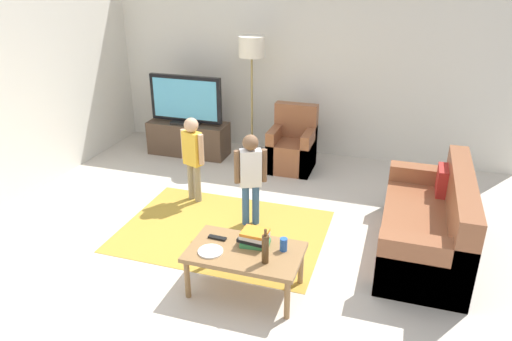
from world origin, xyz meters
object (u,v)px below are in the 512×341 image
at_px(tv, 186,100).
at_px(book_stack, 254,238).
at_px(child_center, 251,172).
at_px(armchair, 293,148).
at_px(floor_lamp, 252,54).
at_px(plate, 210,251).
at_px(bottle, 265,249).
at_px(tv_stand, 189,139).
at_px(child_near_tv, 193,152).
at_px(couch, 432,227).
at_px(coffee_table, 245,255).
at_px(soda_can, 284,244).
at_px(tv_remote, 217,238).

height_order(tv, book_stack, tv).
bearing_deg(child_center, armchair, 87.92).
relative_size(floor_lamp, plate, 8.09).
bearing_deg(bottle, book_stack, 126.24).
bearing_deg(tv_stand, bottle, -54.75).
relative_size(child_near_tv, book_stack, 3.66).
height_order(tv_stand, couch, couch).
relative_size(couch, armchair, 2.00).
height_order(tv_stand, floor_lamp, floor_lamp).
distance_m(armchair, plate, 2.95).
bearing_deg(armchair, coffee_table, -84.66).
bearing_deg(child_center, bottle, -66.55).
bearing_deg(armchair, soda_can, -77.92).
bearing_deg(soda_can, coffee_table, -162.65).
bearing_deg(book_stack, tv, 125.37).
xyz_separation_m(book_stack, bottle, (0.17, -0.23, 0.07)).
bearing_deg(coffee_table, tv_remote, 161.57).
distance_m(armchair, floor_lamp, 1.43).
height_order(armchair, bottle, armchair).
height_order(child_center, bottle, child_center).
relative_size(couch, book_stack, 6.21).
distance_m(tv_remote, plate, 0.22).
bearing_deg(child_near_tv, soda_can, -42.94).
bearing_deg(tv_remote, couch, 31.92).
distance_m(child_near_tv, child_center, 0.91).
relative_size(child_near_tv, soda_can, 8.84).
distance_m(bottle, soda_can, 0.25).
bearing_deg(book_stack, tv_stand, 125.17).
distance_m(child_near_tv, coffee_table, 1.91).
relative_size(tv_stand, couch, 0.67).
bearing_deg(tv_stand, child_near_tv, -62.39).
bearing_deg(tv_stand, book_stack, -54.83).
height_order(tv_stand, tv, tv).
xyz_separation_m(child_center, soda_can, (0.65, -1.04, -0.16)).
xyz_separation_m(couch, floor_lamp, (-2.51, 1.86, 1.25)).
bearing_deg(coffee_table, book_stack, 66.09).
xyz_separation_m(armchair, plate, (-0.02, -2.95, 0.13)).
relative_size(floor_lamp, tv_remote, 10.47).
bearing_deg(soda_can, bottle, -114.44).
bearing_deg(tv, tv_stand, 90.00).
distance_m(tv_stand, child_center, 2.37).
height_order(tv_stand, coffee_table, tv_stand).
distance_m(floor_lamp, soda_can, 3.35).
xyz_separation_m(floor_lamp, bottle, (1.15, -3.14, -0.99)).
xyz_separation_m(floor_lamp, book_stack, (0.98, -2.91, -1.06)).
relative_size(couch, plate, 8.18).
height_order(child_center, coffee_table, child_center).
xyz_separation_m(child_center, plate, (0.05, -1.26, -0.21)).
xyz_separation_m(tv, soda_can, (2.21, -2.75, -0.37)).
distance_m(armchair, child_near_tv, 1.66).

